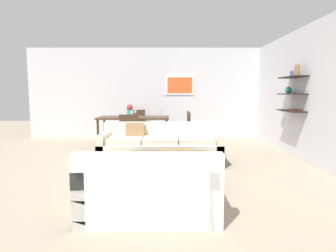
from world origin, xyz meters
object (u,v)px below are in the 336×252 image
at_px(loveseat_white, 150,189).
at_px(dining_table, 134,120).
at_px(wine_glass_foot, 132,113).
at_px(apple_on_coffee_table, 153,154).
at_px(coffee_table, 170,169).
at_px(centerpiece_vase, 130,110).
at_px(dining_chair_right_far, 184,125).
at_px(dining_chair_head, 137,123).
at_px(dining_chair_foot, 130,130).
at_px(decorative_bowl, 173,155).
at_px(wine_glass_head, 135,112).
at_px(wine_glass_right_near, 159,112).
at_px(dining_chair_right_near, 185,127).
at_px(sofa_beige, 160,148).

bearing_deg(loveseat_white, dining_table, 98.97).
bearing_deg(wine_glass_foot, apple_on_coffee_table, -76.44).
bearing_deg(coffee_table, centerpiece_vase, 108.19).
distance_m(apple_on_coffee_table, dining_chair_right_far, 3.36).
distance_m(apple_on_coffee_table, dining_chair_head, 4.00).
distance_m(dining_chair_head, dining_chair_foot, 1.69).
distance_m(decorative_bowl, wine_glass_foot, 3.05).
bearing_deg(dining_table, wine_glass_foot, -90.00).
height_order(dining_table, wine_glass_head, wine_glass_head).
bearing_deg(wine_glass_right_near, dining_table, 170.97).
distance_m(wine_glass_foot, centerpiece_vase, 0.36).
xyz_separation_m(dining_chair_right_near, wine_glass_foot, (-1.33, -0.18, 0.38)).
bearing_deg(sofa_beige, wine_glass_right_near, 91.97).
bearing_deg(coffee_table, dining_chair_foot, 111.90).
height_order(loveseat_white, decorative_bowl, loveseat_white).
height_order(apple_on_coffee_table, wine_glass_right_near, wine_glass_right_near).
bearing_deg(wine_glass_head, dining_chair_right_far, -7.76).
bearing_deg(sofa_beige, dining_table, 110.55).
xyz_separation_m(dining_chair_head, dining_chair_foot, (0.00, -1.69, 0.00)).
bearing_deg(dining_table, wine_glass_head, 90.00).
bearing_deg(decorative_bowl, loveseat_white, -103.02).
height_order(dining_chair_foot, wine_glass_head, wine_glass_head).
xyz_separation_m(loveseat_white, dining_chair_foot, (-0.70, 3.58, 0.21)).
xyz_separation_m(loveseat_white, wine_glass_head, (-0.70, 4.80, 0.57)).
height_order(dining_chair_right_far, wine_glass_head, wine_glass_head).
relative_size(apple_on_coffee_table, dining_chair_right_near, 0.09).
xyz_separation_m(decorative_bowl, dining_table, (-0.98, 3.23, 0.26)).
height_order(decorative_bowl, wine_glass_foot, wine_glass_foot).
bearing_deg(decorative_bowl, sofa_beige, 100.48).
height_order(wine_glass_head, wine_glass_foot, wine_glass_foot).
relative_size(dining_chair_right_far, wine_glass_right_near, 4.81).
bearing_deg(centerpiece_vase, apple_on_coffee_table, -76.19).
bearing_deg(dining_chair_head, apple_on_coffee_table, -80.55).
xyz_separation_m(loveseat_white, dining_chair_right_near, (0.63, 4.23, 0.21)).
xyz_separation_m(coffee_table, wine_glass_head, (-0.93, 3.53, 0.67)).
height_order(sofa_beige, centerpiece_vase, centerpiece_vase).
bearing_deg(wine_glass_head, dining_chair_foot, -90.00).
bearing_deg(dining_chair_right_near, decorative_bowl, -96.61).
relative_size(wine_glass_head, wine_glass_foot, 0.79).
distance_m(sofa_beige, wine_glass_foot, 1.87).
height_order(loveseat_white, apple_on_coffee_table, loveseat_white).
distance_m(dining_chair_foot, wine_glass_right_near, 1.07).
bearing_deg(wine_glass_head, loveseat_white, -81.73).
height_order(dining_chair_right_near, dining_chair_foot, same).
relative_size(dining_table, dining_chair_foot, 2.09).
bearing_deg(dining_chair_right_far, dining_chair_foot, -141.85).
relative_size(apple_on_coffee_table, wine_glass_right_near, 0.42).
height_order(wine_glass_head, centerpiece_vase, centerpiece_vase).
bearing_deg(dining_chair_right_far, sofa_beige, -104.84).
relative_size(sofa_beige, wine_glass_head, 15.27).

